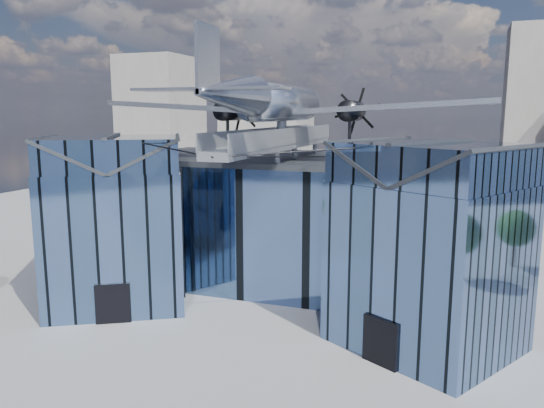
% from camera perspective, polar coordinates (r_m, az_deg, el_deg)
% --- Properties ---
extents(ground_plane, '(120.00, 120.00, 0.00)m').
position_cam_1_polar(ground_plane, '(36.18, -1.10, -11.83)').
color(ground_plane, gray).
extents(museum, '(32.88, 24.50, 17.60)m').
position_cam_1_polar(museum, '(39.89, 1.86, -1.47)').
color(museum, '#486492').
rests_on(museum, ground).
extents(bg_towers, '(77.00, 24.50, 26.00)m').
position_cam_1_polar(bg_towers, '(82.63, 12.54, 7.30)').
color(bg_towers, gray).
rests_on(bg_towers, ground).
extents(tree_side_w, '(4.09, 4.09, 5.60)m').
position_cam_1_polar(tree_side_w, '(51.21, -20.88, -1.58)').
color(tree_side_w, '#362415').
rests_on(tree_side_w, ground).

